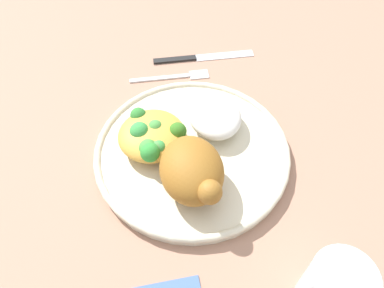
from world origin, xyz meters
TOP-DOWN VIEW (x-y plane):
  - ground_plane at (0.00, 0.00)m, footprint 2.00×2.00m
  - plate at (0.00, 0.00)m, footprint 0.29×0.29m
  - roasted_chicken at (0.06, -0.01)m, footprint 0.11×0.08m
  - rice_pile at (-0.04, 0.04)m, footprint 0.09×0.08m
  - mac_cheese_with_broccoli at (-0.02, -0.06)m, footprint 0.10×0.10m
  - fork at (-0.18, 0.01)m, footprint 0.02×0.14m
  - knife at (-0.22, 0.05)m, footprint 0.03×0.19m

SIDE VIEW (x-z plane):
  - ground_plane at x=0.00m, z-range 0.00..0.00m
  - fork at x=-0.18m, z-range 0.00..0.01m
  - knife at x=-0.22m, z-range 0.00..0.01m
  - plate at x=0.00m, z-range 0.00..0.02m
  - rice_pile at x=-0.04m, z-range 0.02..0.06m
  - mac_cheese_with_broccoli at x=-0.02m, z-range 0.02..0.06m
  - roasted_chicken at x=0.06m, z-range 0.02..0.08m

